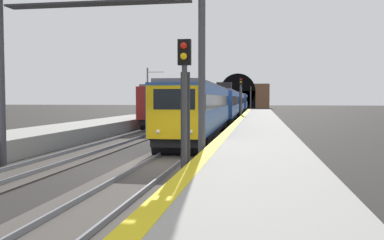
% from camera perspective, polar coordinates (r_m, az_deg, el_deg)
% --- Properties ---
extents(ground_plane, '(320.00, 320.00, 0.00)m').
position_cam_1_polar(ground_plane, '(17.37, -4.40, -6.49)').
color(ground_plane, '#282623').
extents(platform_right, '(112.00, 3.88, 0.98)m').
position_cam_1_polar(platform_right, '(16.81, 8.95, -5.14)').
color(platform_right, '#9E9B93').
rests_on(platform_right, ground_plane).
extents(platform_right_edge_strip, '(112.00, 0.50, 0.01)m').
position_cam_1_polar(platform_right_edge_strip, '(16.84, 3.19, -3.39)').
color(platform_right_edge_strip, yellow).
rests_on(platform_right_edge_strip, platform_right).
extents(track_main_line, '(160.00, 3.15, 0.21)m').
position_cam_1_polar(track_main_line, '(17.36, -4.40, -6.36)').
color(track_main_line, '#4C4742').
rests_on(track_main_line, ground_plane).
extents(track_adjacent_line, '(160.00, 2.80, 0.21)m').
position_cam_1_polar(track_adjacent_line, '(19.11, -18.86, -5.64)').
color(track_adjacent_line, '#423D38').
rests_on(track_adjacent_line, ground_plane).
extents(train_main_approaching, '(77.42, 3.13, 4.72)m').
position_cam_1_polar(train_main_approaching, '(57.73, 5.30, 2.32)').
color(train_main_approaching, '#264C99').
rests_on(train_main_approaching, ground_plane).
extents(train_adjacent_platform, '(41.35, 2.96, 4.08)m').
position_cam_1_polar(train_adjacent_platform, '(55.35, 0.02, 2.45)').
color(train_adjacent_platform, maroon).
rests_on(train_adjacent_platform, ground_plane).
extents(railway_signal_near, '(0.39, 0.38, 4.58)m').
position_cam_1_polar(railway_signal_near, '(12.16, -1.03, 2.33)').
color(railway_signal_near, '#38383D').
rests_on(railway_signal_near, ground_plane).
extents(railway_signal_mid, '(0.39, 0.38, 5.26)m').
position_cam_1_polar(railway_signal_mid, '(48.37, 6.76, 3.23)').
color(railway_signal_mid, '#4C4C54').
rests_on(railway_signal_mid, ground_plane).
extents(railway_signal_far, '(0.39, 0.38, 5.91)m').
position_cam_1_polar(railway_signal_far, '(101.61, 8.13, 3.35)').
color(railway_signal_far, '#4C4C54').
rests_on(railway_signal_far, ground_plane).
extents(overhead_signal_gantry, '(0.70, 8.85, 7.48)m').
position_cam_1_polar(overhead_signal_gantry, '(17.45, -13.03, 12.07)').
color(overhead_signal_gantry, '#3F3F47').
rests_on(overhead_signal_gantry, ground_plane).
extents(tunnel_portal, '(2.47, 18.74, 10.49)m').
position_cam_1_polar(tunnel_portal, '(125.12, 6.37, 3.35)').
color(tunnel_portal, brown).
rests_on(tunnel_portal, ground_plane).
extents(catenary_mast_near, '(0.22, 2.46, 7.09)m').
position_cam_1_polar(catenary_mast_near, '(57.22, -6.12, 3.79)').
color(catenary_mast_near, '#595B60').
rests_on(catenary_mast_near, ground_plane).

